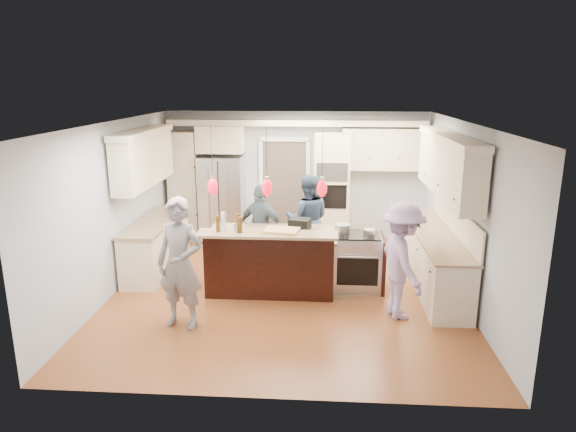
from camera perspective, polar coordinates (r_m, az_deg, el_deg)
name	(u,v)px	position (r m, az deg, el deg)	size (l,w,h in m)	color
ground_plane	(287,289)	(8.48, -0.16, -8.14)	(6.00, 6.00, 0.00)	#9B592A
room_shell	(286,180)	(7.96, -0.17, 4.02)	(5.54, 6.04, 2.72)	#B2BCC6
refrigerator	(222,199)	(10.91, -7.33, 1.92)	(0.90, 0.70, 1.80)	#B7B7BC
oven_column	(332,188)	(10.69, 4.86, 3.09)	(0.72, 0.69, 2.30)	beige
back_upper_cabinets	(260,162)	(10.76, -3.12, 6.01)	(5.30, 0.61, 2.54)	beige
right_counter_run	(439,225)	(8.61, 16.43, -0.97)	(0.64, 3.10, 2.51)	beige
left_cabinets	(152,212)	(9.38, -14.89, 0.40)	(0.64, 2.30, 2.51)	beige
kitchen_island	(272,259)	(8.40, -1.81, -4.84)	(2.10, 1.46, 1.12)	black
island_range	(358,261)	(8.46, 7.80, -5.03)	(0.82, 0.71, 0.92)	#B7B7BC
pendant_lights	(267,187)	(7.48, -2.36, 3.21)	(1.75, 0.15, 1.03)	black
person_bar_end	(180,264)	(7.12, -11.91, -5.19)	(0.66, 0.44, 1.82)	gray
person_far_left	(308,220)	(9.41, 2.19, -0.41)	(0.82, 0.64, 1.68)	#314460
person_far_right	(262,228)	(9.07, -2.94, -1.38)	(0.92, 0.38, 1.57)	#475964
person_range_side	(402,261)	(7.44, 12.57, -4.89)	(1.09, 0.63, 1.69)	#AB92C4
floor_rug	(340,286)	(8.66, 5.78, -7.70)	(0.64, 0.94, 0.01)	#8F7C4E
water_bottle	(223,222)	(7.72, -7.21, -0.63)	(0.07, 0.07, 0.29)	silver
beer_bottle_a	(218,224)	(7.71, -7.81, -0.86)	(0.06, 0.06, 0.25)	#4A2C0D
beer_bottle_b	(240,225)	(7.62, -5.34, -0.99)	(0.06, 0.06, 0.24)	#4A2C0D
beer_bottle_c	(238,222)	(7.72, -5.53, -0.71)	(0.07, 0.07, 0.26)	#4A2C0D
drink_can	(236,229)	(7.62, -5.82, -1.46)	(0.07, 0.07, 0.12)	#B7B7BC
cutting_board	(282,230)	(7.67, -0.70, -1.62)	(0.50, 0.36, 0.04)	tan
pot_large	(342,228)	(8.35, 6.05, -1.38)	(0.25, 0.25, 0.15)	#B7B7BC
pot_small	(369,232)	(8.30, 9.02, -1.78)	(0.18, 0.18, 0.09)	#B7B7BC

